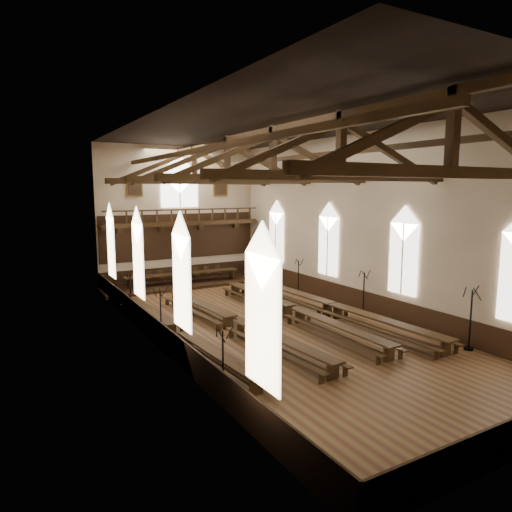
{
  "coord_description": "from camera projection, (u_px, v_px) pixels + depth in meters",
  "views": [
    {
      "loc": [
        -11.85,
        -19.07,
        6.9
      ],
      "look_at": [
        -0.09,
        1.5,
        3.42
      ],
      "focal_mm": 32.0,
      "sensor_mm": 36.0,
      "label": 1
    }
  ],
  "objects": [
    {
      "name": "candelabrum_right_near",
      "position": [
        470.0,
        331.0,
        19.62
      ],
      "size": [
        0.82,
        0.84,
        2.81
      ],
      "color": "black",
      "rests_on": "ground"
    },
    {
      "name": "candelabrum_left_mid",
      "position": [
        161.0,
        324.0,
        21.05
      ],
      "size": [
        0.73,
        0.71,
        2.45
      ],
      "color": "black",
      "rests_on": "ground"
    },
    {
      "name": "wainscot_band",
      "position": [
        272.0,
        315.0,
        23.12
      ],
      "size": [
        12.0,
        26.0,
        1.2
      ],
      "color": "black",
      "rests_on": "ground"
    },
    {
      "name": "dais",
      "position": [
        183.0,
        285.0,
        32.75
      ],
      "size": [
        11.4,
        3.01,
        0.2
      ],
      "primitive_type": "cube",
      "color": "black",
      "rests_on": "ground"
    },
    {
      "name": "room_walls",
      "position": [
        273.0,
        198.0,
        22.26
      ],
      "size": [
        26.0,
        26.0,
        26.0
      ],
      "color": "beige",
      "rests_on": "ground"
    },
    {
      "name": "candelabrum_left_near",
      "position": [
        223.0,
        374.0,
        15.39
      ],
      "size": [
        0.65,
        0.72,
        2.36
      ],
      "color": "black",
      "rests_on": "ground"
    },
    {
      "name": "ground",
      "position": [
        272.0,
        326.0,
        23.2
      ],
      "size": [
        26.0,
        26.0,
        0.0
      ],
      "primitive_type": "plane",
      "color": "brown",
      "rests_on": "ground"
    },
    {
      "name": "refectory_row_a",
      "position": [
        178.0,
        332.0,
        20.71
      ],
      "size": [
        1.68,
        13.66,
        0.66
      ],
      "color": "#372611",
      "rests_on": "ground"
    },
    {
      "name": "high_table",
      "position": [
        183.0,
        274.0,
        32.64
      ],
      "size": [
        8.27,
        1.31,
        0.77
      ],
      "color": "#372611",
      "rests_on": "dais"
    },
    {
      "name": "portraits",
      "position": [
        180.0,
        186.0,
        33.25
      ],
      "size": [
        7.75,
        0.09,
        1.45
      ],
      "color": "brown",
      "rests_on": "room_walls"
    },
    {
      "name": "roof_trusses",
      "position": [
        273.0,
        162.0,
        22.01
      ],
      "size": [
        11.7,
        25.7,
        2.8
      ],
      "color": "#372611",
      "rests_on": "room_walls"
    },
    {
      "name": "minstrels_gallery",
      "position": [
        182.0,
        230.0,
        33.51
      ],
      "size": [
        11.8,
        1.24,
        3.7
      ],
      "color": "#372611",
      "rests_on": "room_walls"
    },
    {
      "name": "candelabrum_left_far",
      "position": [
        131.0,
        300.0,
        25.67
      ],
      "size": [
        0.69,
        0.68,
        2.33
      ],
      "color": "black",
      "rests_on": "ground"
    },
    {
      "name": "candelabrum_right_far",
      "position": [
        298.0,
        282.0,
        30.65
      ],
      "size": [
        0.68,
        0.68,
        2.3
      ],
      "color": "black",
      "rests_on": "ground"
    },
    {
      "name": "candelabrum_right_mid",
      "position": [
        363.0,
        301.0,
        25.26
      ],
      "size": [
        0.71,
        0.76,
        2.49
      ],
      "color": "black",
      "rests_on": "ground"
    },
    {
      "name": "side_windows",
      "position": [
        272.0,
        253.0,
        22.66
      ],
      "size": [
        11.85,
        19.8,
        4.5
      ],
      "color": "white",
      "rests_on": "room_walls"
    },
    {
      "name": "refectory_row_b",
      "position": [
        235.0,
        322.0,
        22.12
      ],
      "size": [
        2.0,
        14.28,
        0.73
      ],
      "color": "#372611",
      "rests_on": "ground"
    },
    {
      "name": "refectory_row_d",
      "position": [
        332.0,
        307.0,
        24.73
      ],
      "size": [
        1.9,
        14.75,
        0.78
      ],
      "color": "#372611",
      "rests_on": "ground"
    },
    {
      "name": "high_chairs",
      "position": [
        179.0,
        275.0,
        33.34
      ],
      "size": [
        6.74,
        0.44,
        0.94
      ],
      "color": "#372611",
      "rests_on": "dais"
    },
    {
      "name": "end_window",
      "position": [
        180.0,
        185.0,
        33.23
      ],
      "size": [
        2.8,
        0.12,
        3.8
      ],
      "color": "white",
      "rests_on": "room_walls"
    },
    {
      "name": "refectory_row_c",
      "position": [
        294.0,
        310.0,
        24.2
      ],
      "size": [
        1.52,
        14.32,
        0.74
      ],
      "color": "#372611",
      "rests_on": "ground"
    }
  ]
}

